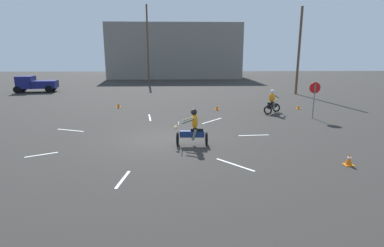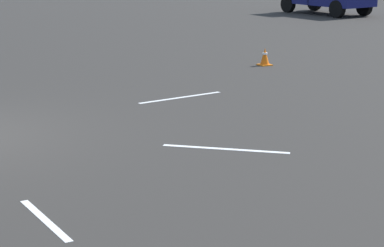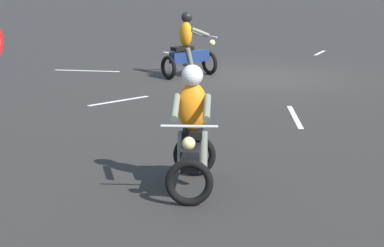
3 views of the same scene
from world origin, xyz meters
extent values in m
cylinder|color=black|center=(-16.58, 19.72, 0.38)|extent=(0.79, 0.36, 0.76)
cylinder|color=black|center=(-16.32, 18.04, 0.38)|extent=(0.79, 0.36, 0.76)
cylinder|color=black|center=(-13.52, 20.19, 0.38)|extent=(0.79, 0.36, 0.76)
cylinder|color=black|center=(-13.26, 18.51, 0.38)|extent=(0.79, 0.36, 0.76)
cube|color=orange|center=(-3.99, 8.98, 0.01)|extent=(0.32, 0.32, 0.03)
cone|color=orange|center=(-3.99, 8.98, 0.25)|extent=(0.24, 0.24, 0.44)
cylinder|color=white|center=(-3.99, 8.98, 0.32)|extent=(0.13, 0.13, 0.05)
cube|color=silver|center=(4.49, 0.52, 0.00)|extent=(1.58, 0.20, 0.01)
cube|color=silver|center=(2.74, 3.99, 0.00)|extent=(1.41, 1.64, 0.01)
cube|color=silver|center=(-1.21, 5.12, 0.00)|extent=(0.40, 2.06, 0.01)
camera|label=1|loc=(0.82, -13.95, 3.99)|focal=28.00mm
camera|label=2|loc=(12.79, -1.71, 3.26)|focal=70.00mm
camera|label=3|loc=(13.10, 13.65, 3.04)|focal=70.00mm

